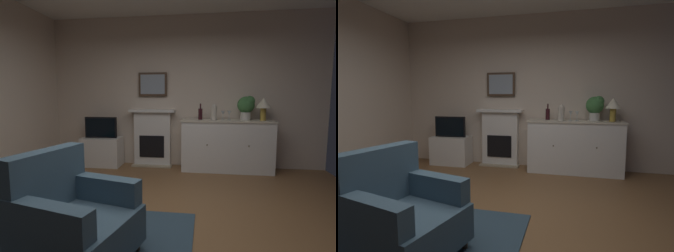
% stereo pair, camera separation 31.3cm
% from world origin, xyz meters
% --- Properties ---
extents(ground_plane, '(5.28, 5.28, 0.10)m').
position_xyz_m(ground_plane, '(0.00, 0.00, -0.05)').
color(ground_plane, brown).
rests_on(ground_plane, ground).
extents(wall_rear, '(5.28, 0.06, 2.86)m').
position_xyz_m(wall_rear, '(0.00, 2.61, 1.43)').
color(wall_rear, beige).
rests_on(wall_rear, ground_plane).
extents(area_rug, '(2.00, 1.66, 0.02)m').
position_xyz_m(area_rug, '(-0.66, -0.40, 0.01)').
color(area_rug, '#2D4251').
rests_on(area_rug, ground_plane).
extents(fireplace_unit, '(0.87, 0.30, 1.10)m').
position_xyz_m(fireplace_unit, '(-0.57, 2.48, 0.55)').
color(fireplace_unit, white).
rests_on(fireplace_unit, ground_plane).
extents(framed_picture, '(0.55, 0.04, 0.45)m').
position_xyz_m(framed_picture, '(-0.57, 2.53, 1.58)').
color(framed_picture, '#473323').
extents(sideboard_cabinet, '(1.64, 0.49, 0.93)m').
position_xyz_m(sideboard_cabinet, '(0.83, 2.31, 0.47)').
color(sideboard_cabinet, white).
rests_on(sideboard_cabinet, ground_plane).
extents(table_lamp, '(0.26, 0.26, 0.40)m').
position_xyz_m(table_lamp, '(1.44, 2.31, 1.21)').
color(table_lamp, '#B79338').
rests_on(table_lamp, sideboard_cabinet).
extents(wine_bottle, '(0.08, 0.08, 0.29)m').
position_xyz_m(wine_bottle, '(0.35, 2.35, 1.04)').
color(wine_bottle, '#331419').
rests_on(wine_bottle, sideboard_cabinet).
extents(wine_glass_left, '(0.07, 0.07, 0.16)m').
position_xyz_m(wine_glass_left, '(0.75, 2.29, 1.05)').
color(wine_glass_left, silver).
rests_on(wine_glass_left, sideboard_cabinet).
extents(wine_glass_center, '(0.07, 0.07, 0.16)m').
position_xyz_m(wine_glass_center, '(0.86, 2.31, 1.05)').
color(wine_glass_center, silver).
rests_on(wine_glass_center, sideboard_cabinet).
extents(vase_decorative, '(0.11, 0.11, 0.28)m').
position_xyz_m(vase_decorative, '(0.59, 2.26, 1.07)').
color(vase_decorative, beige).
rests_on(vase_decorative, sideboard_cabinet).
extents(tv_cabinet, '(0.75, 0.42, 0.55)m').
position_xyz_m(tv_cabinet, '(-1.55, 2.32, 0.28)').
color(tv_cabinet, white).
rests_on(tv_cabinet, ground_plane).
extents(tv_set, '(0.62, 0.07, 0.40)m').
position_xyz_m(tv_set, '(-1.55, 2.30, 0.75)').
color(tv_set, black).
rests_on(tv_set, tv_cabinet).
extents(potted_plant_fern, '(0.30, 0.30, 0.43)m').
position_xyz_m(potted_plant_fern, '(-2.01, 0.45, 0.26)').
color(potted_plant_fern, silver).
rests_on(potted_plant_fern, ground_plane).
extents(potted_plant_small, '(0.30, 0.30, 0.43)m').
position_xyz_m(potted_plant_small, '(1.16, 2.35, 1.19)').
color(potted_plant_small, beige).
rests_on(potted_plant_small, sideboard_cabinet).
extents(armchair, '(0.97, 0.93, 0.92)m').
position_xyz_m(armchair, '(-0.61, -0.56, 0.38)').
color(armchair, '#3F596B').
rests_on(armchair, ground_plane).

